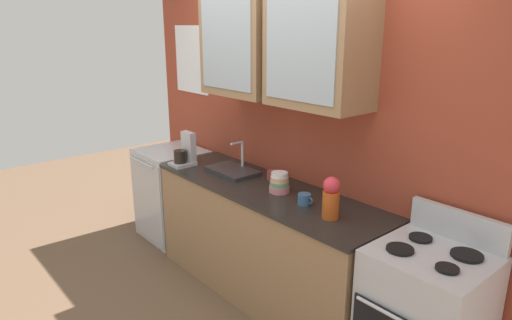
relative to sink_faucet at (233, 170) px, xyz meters
The scene contains 10 objects.
ground_plane 1.03m from the sink_faucet, ahead, with size 10.00×10.00×0.00m, color brown.
back_wall_unit 0.81m from the sink_faucet, 29.68° to the left, with size 3.89×0.48×2.77m.
counter 0.65m from the sink_faucet, ahead, with size 2.10×0.63×0.91m.
sink_faucet is the anchor object (origin of this frame).
bowl_stack 0.59m from the sink_faucet, ahead, with size 0.15×0.15×0.15m.
vase 1.15m from the sink_faucet, ahead, with size 0.11×0.11×0.27m.
cup_near_sink 0.37m from the sink_faucet, 19.04° to the left, with size 0.11×0.08×0.08m.
cup_near_bowls 0.88m from the sink_faucet, ahead, with size 0.12×0.09×0.08m.
dishwasher 1.06m from the sink_faucet, behind, with size 0.61×0.62×0.91m.
coffee_maker 0.48m from the sink_faucet, 156.65° to the right, with size 0.17×0.20×0.29m.
Camera 1 is at (2.41, -2.14, 2.09)m, focal length 31.71 mm.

